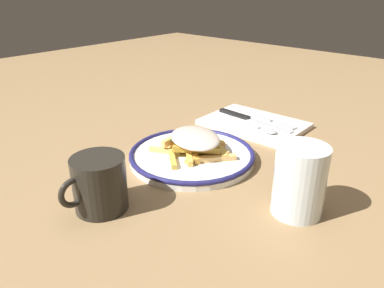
{
  "coord_description": "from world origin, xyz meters",
  "views": [
    {
      "loc": [
        0.49,
        0.44,
        0.33
      ],
      "look_at": [
        0.0,
        0.0,
        0.03
      ],
      "focal_mm": 35.02,
      "sensor_mm": 36.0,
      "label": 1
    }
  ],
  "objects_px": {
    "napkin": "(254,124)",
    "knife": "(248,118)",
    "coffee_mug": "(99,184)",
    "plate": "(192,155)",
    "fork": "(264,119)",
    "spoon": "(259,127)",
    "fries_heap": "(195,142)",
    "water_glass": "(300,180)"
  },
  "relations": [
    {
      "from": "plate",
      "to": "spoon",
      "type": "height_order",
      "value": "spoon"
    },
    {
      "from": "plate",
      "to": "fork",
      "type": "height_order",
      "value": "plate"
    },
    {
      "from": "plate",
      "to": "coffee_mug",
      "type": "height_order",
      "value": "coffee_mug"
    },
    {
      "from": "fries_heap",
      "to": "napkin",
      "type": "height_order",
      "value": "fries_heap"
    },
    {
      "from": "fork",
      "to": "water_glass",
      "type": "height_order",
      "value": "water_glass"
    },
    {
      "from": "knife",
      "to": "coffee_mug",
      "type": "bearing_deg",
      "value": 4.56
    },
    {
      "from": "plate",
      "to": "spoon",
      "type": "bearing_deg",
      "value": 173.25
    },
    {
      "from": "water_glass",
      "to": "plate",
      "type": "bearing_deg",
      "value": -96.25
    },
    {
      "from": "plate",
      "to": "fries_heap",
      "type": "bearing_deg",
      "value": 177.59
    },
    {
      "from": "plate",
      "to": "spoon",
      "type": "distance_m",
      "value": 0.2
    },
    {
      "from": "napkin",
      "to": "knife",
      "type": "xyz_separation_m",
      "value": [
        -0.0,
        -0.02,
        0.01
      ]
    },
    {
      "from": "plate",
      "to": "knife",
      "type": "distance_m",
      "value": 0.24
    },
    {
      "from": "coffee_mug",
      "to": "spoon",
      "type": "bearing_deg",
      "value": 177.71
    },
    {
      "from": "napkin",
      "to": "fork",
      "type": "height_order",
      "value": "fork"
    },
    {
      "from": "napkin",
      "to": "coffee_mug",
      "type": "xyz_separation_m",
      "value": [
        0.46,
        0.02,
        0.04
      ]
    },
    {
      "from": "knife",
      "to": "fork",
      "type": "bearing_deg",
      "value": 129.77
    },
    {
      "from": "napkin",
      "to": "fork",
      "type": "distance_m",
      "value": 0.03
    },
    {
      "from": "plate",
      "to": "water_glass",
      "type": "distance_m",
      "value": 0.24
    },
    {
      "from": "fork",
      "to": "fries_heap",
      "type": "bearing_deg",
      "value": -0.28
    },
    {
      "from": "napkin",
      "to": "water_glass",
      "type": "height_order",
      "value": "water_glass"
    },
    {
      "from": "plate",
      "to": "spoon",
      "type": "xyz_separation_m",
      "value": [
        -0.2,
        0.02,
        0.01
      ]
    },
    {
      "from": "water_glass",
      "to": "fork",
      "type": "bearing_deg",
      "value": -140.59
    },
    {
      "from": "plate",
      "to": "knife",
      "type": "xyz_separation_m",
      "value": [
        -0.24,
        -0.03,
        0.0
      ]
    },
    {
      "from": "fries_heap",
      "to": "plate",
      "type": "bearing_deg",
      "value": -2.41
    },
    {
      "from": "fries_heap",
      "to": "spoon",
      "type": "xyz_separation_m",
      "value": [
        -0.19,
        0.02,
        -0.02
      ]
    },
    {
      "from": "knife",
      "to": "coffee_mug",
      "type": "xyz_separation_m",
      "value": [
        0.46,
        0.04,
        0.03
      ]
    },
    {
      "from": "fries_heap",
      "to": "coffee_mug",
      "type": "height_order",
      "value": "coffee_mug"
    },
    {
      "from": "fork",
      "to": "knife",
      "type": "height_order",
      "value": "knife"
    },
    {
      "from": "fries_heap",
      "to": "coffee_mug",
      "type": "relative_size",
      "value": 1.45
    },
    {
      "from": "fries_heap",
      "to": "spoon",
      "type": "relative_size",
      "value": 1.05
    },
    {
      "from": "plate",
      "to": "napkin",
      "type": "height_order",
      "value": "plate"
    },
    {
      "from": "napkin",
      "to": "spoon",
      "type": "relative_size",
      "value": 1.52
    },
    {
      "from": "knife",
      "to": "spoon",
      "type": "xyz_separation_m",
      "value": [
        0.03,
        0.05,
        0.0
      ]
    },
    {
      "from": "fries_heap",
      "to": "fork",
      "type": "bearing_deg",
      "value": 179.72
    },
    {
      "from": "fork",
      "to": "plate",
      "type": "bearing_deg",
      "value": -0.36
    },
    {
      "from": "fork",
      "to": "knife",
      "type": "xyz_separation_m",
      "value": [
        0.03,
        -0.03,
        0.0
      ]
    },
    {
      "from": "water_glass",
      "to": "coffee_mug",
      "type": "distance_m",
      "value": 0.3
    },
    {
      "from": "fries_heap",
      "to": "water_glass",
      "type": "height_order",
      "value": "water_glass"
    },
    {
      "from": "fork",
      "to": "knife",
      "type": "bearing_deg",
      "value": -50.23
    },
    {
      "from": "knife",
      "to": "coffee_mug",
      "type": "height_order",
      "value": "coffee_mug"
    },
    {
      "from": "napkin",
      "to": "knife",
      "type": "bearing_deg",
      "value": -92.99
    },
    {
      "from": "coffee_mug",
      "to": "fries_heap",
      "type": "bearing_deg",
      "value": -178.34
    }
  ]
}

